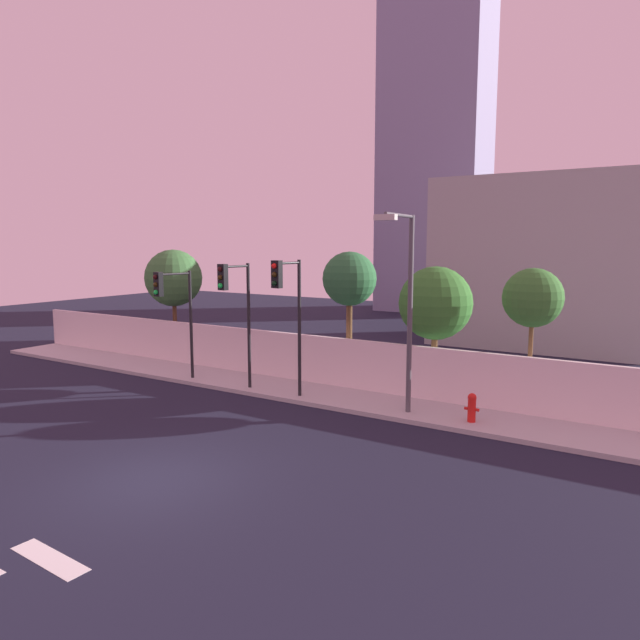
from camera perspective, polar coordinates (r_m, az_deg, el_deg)
name	(u,v)px	position (r m, az deg, el deg)	size (l,w,h in m)	color
ground_plane	(153,481)	(14.31, -16.13, -14.99)	(80.00, 80.00, 0.00)	black
sidewalk	(335,398)	(20.34, 1.48, -7.66)	(36.00, 2.40, 0.15)	#AFAFAF
perimeter_wall	(353,364)	(21.20, 3.27, -4.32)	(36.00, 0.18, 1.80)	silver
traffic_light_left	(235,298)	(20.61, -8.40, 2.12)	(0.41, 1.43, 4.56)	black
traffic_light_center	(173,301)	(22.53, -14.31, 1.85)	(0.45, 1.66, 4.22)	black
traffic_light_right	(287,299)	(19.28, -3.24, 2.12)	(0.39, 1.35, 4.72)	black
street_lamp_curbside	(406,295)	(17.61, 8.51, 2.43)	(0.62, 2.40, 6.11)	#4C4C51
fire_hydrant	(472,406)	(17.89, 14.74, -8.25)	(0.44, 0.26, 0.87)	red
roadside_tree_leftmost	(173,278)	(27.99, -14.25, 4.01)	(2.66, 2.66, 5.13)	brown
roadside_tree_midleft	(349,280)	(22.13, 2.93, 3.96)	(2.07, 2.07, 5.11)	brown
roadside_tree_midright	(435,303)	(20.73, 11.32, 1.61)	(2.59, 2.59, 4.62)	brown
roadside_tree_rightmost	(533,298)	(19.78, 20.25, 2.01)	(1.92, 1.92, 4.64)	brown
low_building_distant	(540,263)	(32.84, 20.86, 5.32)	(10.37, 6.00, 8.80)	#9F9F9F
tower_on_skyline	(435,158)	(47.84, 11.23, 15.39)	(7.97, 5.00, 24.07)	gray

